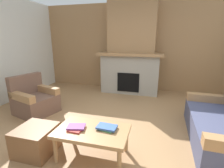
{
  "coord_description": "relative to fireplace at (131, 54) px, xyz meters",
  "views": [
    {
      "loc": [
        0.77,
        -2.45,
        1.65
      ],
      "look_at": [
        -0.2,
        1.15,
        0.61
      ],
      "focal_mm": 26.67,
      "sensor_mm": 36.0,
      "label": 1
    }
  ],
  "objects": [
    {
      "name": "book_stack_center",
      "position": [
        0.17,
        -3.12,
        -0.71
      ],
      "size": [
        0.28,
        0.2,
        0.05
      ],
      "color": "#3D7F4C",
      "rests_on": "coffee_table"
    },
    {
      "name": "wall_back_wood_panel",
      "position": [
        0.0,
        0.38,
        0.19
      ],
      "size": [
        6.0,
        0.12,
        2.7
      ],
      "primitive_type": "cube",
      "color": "#997047",
      "rests_on": "ground"
    },
    {
      "name": "coffee_table",
      "position": [
        -0.02,
        -3.18,
        -0.79
      ],
      "size": [
        1.0,
        0.6,
        0.43
      ],
      "color": "#A87A4C",
      "rests_on": "ground"
    },
    {
      "name": "armchair",
      "position": [
        -1.83,
        -2.14,
        -0.87
      ],
      "size": [
        0.94,
        0.94,
        0.85
      ],
      "color": "brown",
      "rests_on": "ground"
    },
    {
      "name": "ground",
      "position": [
        0.0,
        -2.62,
        -1.16
      ],
      "size": [
        9.0,
        9.0,
        0.0
      ],
      "primitive_type": "plane",
      "color": "#9E754C"
    },
    {
      "name": "book_stack_near_edge",
      "position": [
        -0.24,
        -3.23,
        -0.71
      ],
      "size": [
        0.27,
        0.23,
        0.04
      ],
      "color": "#B23833",
      "rests_on": "coffee_table"
    },
    {
      "name": "couch",
      "position": [
        1.87,
        -2.34,
        -0.88
      ],
      "size": [
        0.92,
        1.83,
        0.85
      ],
      "color": "#474C6B",
      "rests_on": "ground"
    },
    {
      "name": "fireplace",
      "position": [
        0.0,
        0.0,
        0.0
      ],
      "size": [
        1.9,
        0.82,
        2.7
      ],
      "color": "gray",
      "rests_on": "ground"
    },
    {
      "name": "ottoman",
      "position": [
        -0.86,
        -3.31,
        -0.96
      ],
      "size": [
        0.52,
        0.52,
        0.4
      ],
      "primitive_type": "cube",
      "color": "brown",
      "rests_on": "ground"
    }
  ]
}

